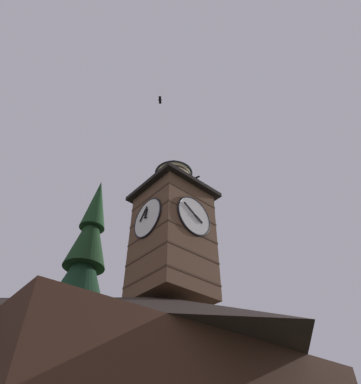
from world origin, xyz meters
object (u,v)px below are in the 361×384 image
at_px(flying_bird_high, 197,177).
at_px(building_main, 159,381).
at_px(pine_tree_behind, 73,320).
at_px(flying_bird_low, 160,100).
at_px(clock_tower, 173,230).
at_px(moon, 55,347).

bearing_deg(flying_bird_high, building_main, 28.83).
bearing_deg(building_main, flying_bird_high, -151.17).
relative_size(building_main, pine_tree_behind, 0.86).
relative_size(building_main, flying_bird_low, 30.17).
distance_m(clock_tower, flying_bird_high, 10.99).
relative_size(pine_tree_behind, flying_bird_high, 28.34).
xyz_separation_m(building_main, pine_tree_behind, (1.51, -6.07, 3.51)).
distance_m(clock_tower, pine_tree_behind, 7.48).
distance_m(flying_bird_high, flying_bird_low, 10.30).
bearing_deg(flying_bird_low, flying_bird_high, -146.86).
bearing_deg(clock_tower, flying_bird_low, 37.15).
bearing_deg(flying_bird_low, clock_tower, -142.85).
distance_m(building_main, moon, 47.80).
xyz_separation_m(moon, flying_bird_low, (15.36, 46.77, 3.00)).
bearing_deg(building_main, clock_tower, -163.82).
bearing_deg(pine_tree_behind, moon, -110.56).
bearing_deg(building_main, flying_bird_low, 42.17).
xyz_separation_m(clock_tower, flying_bird_high, (-5.21, -3.07, 9.18)).
distance_m(pine_tree_behind, flying_bird_low, 13.73).
bearing_deg(pine_tree_behind, building_main, 103.94).
bearing_deg(flying_bird_high, moon, -99.57).
bearing_deg(pine_tree_behind, flying_bird_low, 83.68).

